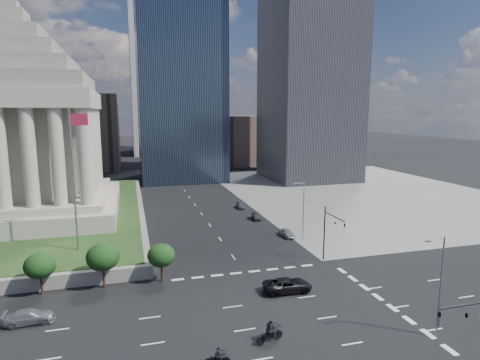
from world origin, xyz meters
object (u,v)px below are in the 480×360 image
object	(u,v)px
street_lamp_north	(303,207)
motorcycle_lead	(270,331)
traffic_signal_ne	(331,228)
motorcycle_trail	(218,356)
pickup_truck	(288,285)
parked_sedan_near	(287,233)
parked_sedan_mid	(256,216)
street_lamp_south	(439,281)
traffic_signal_se	(478,327)
flagpole	(74,172)
parked_sedan_far	(241,205)
suv_grey	(30,317)
war_memorial	(17,112)

from	to	relation	value
street_lamp_north	motorcycle_lead	xyz separation A→B (m)	(-15.69, -27.65, -4.58)
traffic_signal_ne	motorcycle_trail	size ratio (longest dim) A/B	3.57
street_lamp_north	traffic_signal_ne	bearing A→B (deg)	-94.19
traffic_signal_ne	pickup_truck	xyz separation A→B (m)	(-9.13, -6.74, -4.43)
parked_sedan_near	parked_sedan_mid	distance (m)	12.43
street_lamp_south	pickup_truck	distance (m)	17.04
parked_sedan_near	motorcycle_trail	distance (m)	37.34
traffic_signal_se	street_lamp_south	bearing A→B (deg)	69.39
flagpole	traffic_signal_ne	bearing A→B (deg)	-16.71
pickup_truck	motorcycle_lead	size ratio (longest dim) A/B	2.05
street_lamp_south	parked_sedan_far	bearing A→B (deg)	93.98
traffic_signal_ne	motorcycle_lead	bearing A→B (deg)	-132.28
pickup_truck	parked_sedan_mid	bearing A→B (deg)	-8.53
suv_grey	parked_sedan_far	distance (m)	54.71
street_lamp_north	parked_sedan_mid	world-z (taller)	street_lamp_north
street_lamp_north	suv_grey	world-z (taller)	street_lamp_north
war_memorial	street_lamp_north	distance (m)	54.92
traffic_signal_se	suv_grey	distance (m)	41.15
traffic_signal_se	parked_sedan_near	size ratio (longest dim) A/B	1.99
traffic_signal_ne	street_lamp_north	distance (m)	11.34
pickup_truck	motorcycle_trail	size ratio (longest dim) A/B	2.65
traffic_signal_se	parked_sedan_far	bearing A→B (deg)	91.14
war_memorial	traffic_signal_se	world-z (taller)	war_memorial
traffic_signal_se	street_lamp_north	world-z (taller)	street_lamp_north
suv_grey	parked_sedan_mid	distance (m)	47.47
flagpole	pickup_truck	world-z (taller)	flagpole
street_lamp_north	suv_grey	bearing A→B (deg)	-154.96
parked_sedan_mid	motorcycle_lead	distance (m)	43.88
traffic_signal_se	motorcycle_trail	size ratio (longest dim) A/B	3.57
parked_sedan_mid	motorcycle_trail	bearing A→B (deg)	-105.01
parked_sedan_mid	street_lamp_south	bearing A→B (deg)	-78.86
war_memorial	parked_sedan_far	world-z (taller)	war_memorial
war_memorial	traffic_signal_se	bearing A→B (deg)	-53.77
street_lamp_north	motorcycle_lead	world-z (taller)	street_lamp_north
street_lamp_south	parked_sedan_near	size ratio (longest dim) A/B	2.49
street_lamp_south	suv_grey	xyz separation A→B (m)	(-38.23, 13.14, -4.95)
flagpole	suv_grey	xyz separation A→B (m)	(-3.07, -16.86, -12.40)
street_lamp_south	parked_sedan_near	bearing A→B (deg)	93.15
street_lamp_north	parked_sedan_mid	xyz separation A→B (m)	(-3.49, 14.50, -5.03)
war_memorial	suv_grey	world-z (taller)	war_memorial
flagpole	suv_grey	world-z (taller)	flagpole
suv_grey	traffic_signal_ne	bearing A→B (deg)	-81.83
war_memorial	traffic_signal_ne	size ratio (longest dim) A/B	4.88
war_memorial	street_lamp_south	bearing A→B (deg)	-48.77
parked_sedan_mid	suv_grey	bearing A→B (deg)	-130.28
parked_sedan_far	motorcycle_trail	size ratio (longest dim) A/B	1.82
street_lamp_north	parked_sedan_near	world-z (taller)	street_lamp_north
street_lamp_north	motorcycle_lead	distance (m)	32.12
motorcycle_trail	war_memorial	bearing A→B (deg)	125.99
parked_sedan_near	street_lamp_north	bearing A→B (deg)	-52.52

